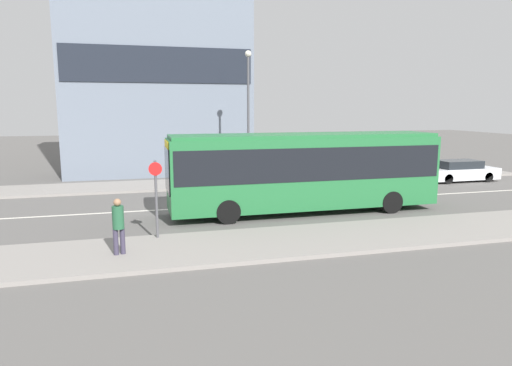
{
  "coord_description": "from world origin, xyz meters",
  "views": [
    {
      "loc": [
        -2.76,
        -20.17,
        4.48
      ],
      "look_at": [
        2.17,
        -1.76,
        1.32
      ],
      "focal_mm": 32.0,
      "sensor_mm": 36.0,
      "label": 1
    }
  ],
  "objects_px": {
    "street_lamp": "(248,104)",
    "parked_car_0": "(390,174)",
    "pedestrian_near_stop": "(118,223)",
    "city_bus": "(304,168)",
    "parked_car_1": "(460,171)",
    "bus_stop_sign": "(156,193)"
  },
  "relations": [
    {
      "from": "pedestrian_near_stop",
      "to": "city_bus",
      "type": "bearing_deg",
      "value": 14.85
    },
    {
      "from": "parked_car_0",
      "to": "bus_stop_sign",
      "type": "relative_size",
      "value": 1.54
    },
    {
      "from": "parked_car_0",
      "to": "pedestrian_near_stop",
      "type": "height_order",
      "value": "pedestrian_near_stop"
    },
    {
      "from": "parked_car_0",
      "to": "parked_car_1",
      "type": "bearing_deg",
      "value": 0.85
    },
    {
      "from": "parked_car_1",
      "to": "parked_car_0",
      "type": "bearing_deg",
      "value": -179.15
    },
    {
      "from": "parked_car_1",
      "to": "pedestrian_near_stop",
      "type": "relative_size",
      "value": 2.7
    },
    {
      "from": "parked_car_1",
      "to": "bus_stop_sign",
      "type": "height_order",
      "value": "bus_stop_sign"
    },
    {
      "from": "city_bus",
      "to": "parked_car_1",
      "type": "relative_size",
      "value": 2.52
    },
    {
      "from": "street_lamp",
      "to": "bus_stop_sign",
      "type": "bearing_deg",
      "value": -119.09
    },
    {
      "from": "parked_car_1",
      "to": "pedestrian_near_stop",
      "type": "xyz_separation_m",
      "value": [
        -19.87,
        -9.85,
        0.48
      ]
    },
    {
      "from": "street_lamp",
      "to": "parked_car_0",
      "type": "bearing_deg",
      "value": -14.71
    },
    {
      "from": "pedestrian_near_stop",
      "to": "bus_stop_sign",
      "type": "relative_size",
      "value": 0.65
    },
    {
      "from": "parked_car_1",
      "to": "street_lamp",
      "type": "height_order",
      "value": "street_lamp"
    },
    {
      "from": "city_bus",
      "to": "street_lamp",
      "type": "relative_size",
      "value": 1.54
    },
    {
      "from": "parked_car_1",
      "to": "city_bus",
      "type": "bearing_deg",
      "value": -155.92
    },
    {
      "from": "city_bus",
      "to": "parked_car_1",
      "type": "xyz_separation_m",
      "value": [
        12.32,
        5.51,
        -1.33
      ]
    },
    {
      "from": "pedestrian_near_stop",
      "to": "parked_car_1",
      "type": "bearing_deg",
      "value": 11.29
    },
    {
      "from": "city_bus",
      "to": "pedestrian_near_stop",
      "type": "bearing_deg",
      "value": -147.88
    },
    {
      "from": "city_bus",
      "to": "bus_stop_sign",
      "type": "height_order",
      "value": "city_bus"
    },
    {
      "from": "pedestrian_near_stop",
      "to": "bus_stop_sign",
      "type": "distance_m",
      "value": 2.02
    },
    {
      "from": "city_bus",
      "to": "pedestrian_near_stop",
      "type": "height_order",
      "value": "city_bus"
    },
    {
      "from": "parked_car_1",
      "to": "pedestrian_near_stop",
      "type": "height_order",
      "value": "pedestrian_near_stop"
    }
  ]
}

